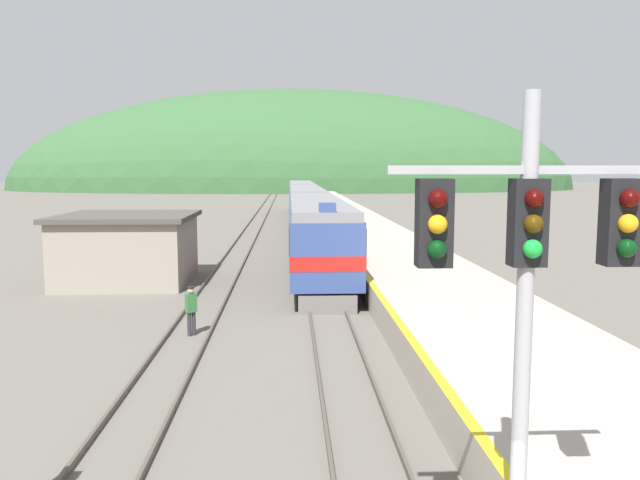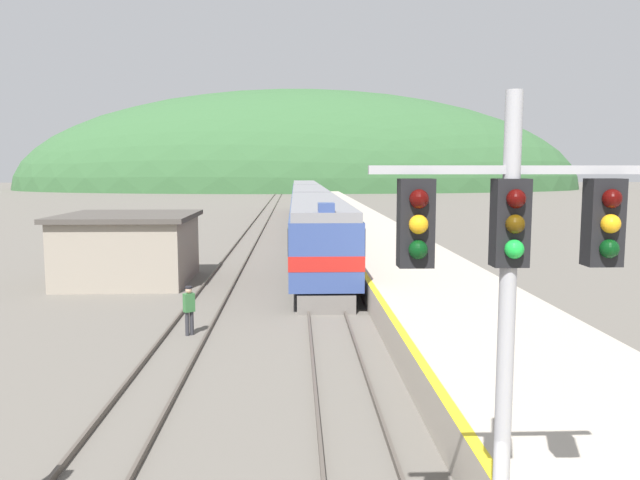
% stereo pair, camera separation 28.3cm
% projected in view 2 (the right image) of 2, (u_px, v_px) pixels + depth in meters
% --- Properties ---
extents(track_main, '(1.52, 180.00, 0.16)m').
position_uv_depth(track_main, '(305.00, 215.00, 75.89)').
color(track_main, '#4C443D').
rests_on(track_main, ground).
extents(track_siding, '(1.52, 180.00, 0.16)m').
position_uv_depth(track_siding, '(265.00, 215.00, 75.69)').
color(track_siding, '#4C443D').
rests_on(track_siding, ground).
extents(platform, '(5.80, 140.00, 1.13)m').
position_uv_depth(platform, '(360.00, 226.00, 56.16)').
color(platform, '#ADA393').
rests_on(platform, ground).
extents(distant_hills, '(155.39, 69.93, 54.14)m').
position_uv_depth(distant_hills, '(300.00, 189.00, 173.54)').
color(distant_hills, '#335B33').
rests_on(distant_hills, ground).
extents(station_shed, '(6.52, 6.64, 3.46)m').
position_uv_depth(station_shed, '(129.00, 248.00, 31.40)').
color(station_shed, gray).
rests_on(station_shed, ground).
extents(express_train_lead_car, '(3.03, 20.74, 4.39)m').
position_uv_depth(express_train_lead_car, '(318.00, 233.00, 34.27)').
color(express_train_lead_car, black).
rests_on(express_train_lead_car, ground).
extents(carriage_second, '(3.02, 21.01, 4.03)m').
position_uv_depth(carriage_second, '(309.00, 208.00, 56.10)').
color(carriage_second, black).
rests_on(carriage_second, ground).
extents(carriage_third, '(3.02, 21.01, 4.03)m').
position_uv_depth(carriage_third, '(305.00, 197.00, 77.82)').
color(carriage_third, black).
rests_on(carriage_third, ground).
extents(signal_mast_main, '(3.30, 0.42, 6.62)m').
position_uv_depth(signal_mast_main, '(509.00, 276.00, 7.25)').
color(signal_mast_main, '#9E9EA3').
rests_on(signal_mast_main, ground).
extents(track_worker, '(0.42, 0.39, 1.72)m').
position_uv_depth(track_worker, '(189.00, 307.00, 21.41)').
color(track_worker, '#2D2D33').
rests_on(track_worker, ground).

